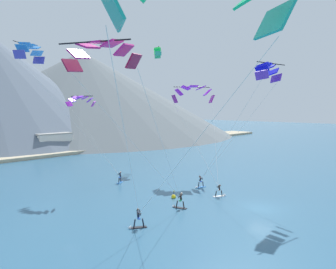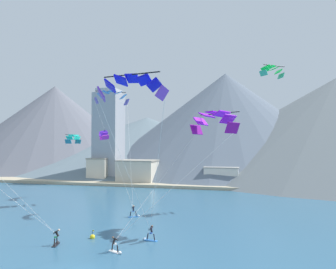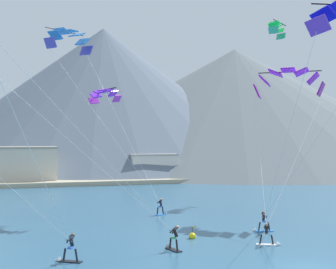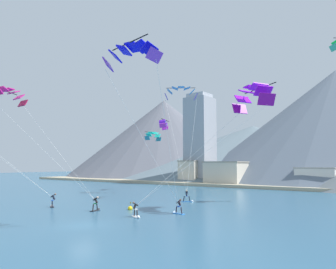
{
  "view_description": "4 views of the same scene",
  "coord_description": "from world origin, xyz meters",
  "px_view_note": "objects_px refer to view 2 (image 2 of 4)",
  "views": [
    {
      "loc": [
        -32.17,
        -16.31,
        10.89
      ],
      "look_at": [
        -2.39,
        11.52,
        7.48
      ],
      "focal_mm": 35.0,
      "sensor_mm": 36.0,
      "label": 1
    },
    {
      "loc": [
        13.64,
        -23.35,
        10.38
      ],
      "look_at": [
        3.96,
        13.4,
        11.45
      ],
      "focal_mm": 35.0,
      "sensor_mm": 36.0,
      "label": 2
    },
    {
      "loc": [
        -15.39,
        -23.68,
        7.53
      ],
      "look_at": [
        -2.53,
        19.4,
        7.89
      ],
      "focal_mm": 50.0,
      "sensor_mm": 36.0,
      "label": 3
    },
    {
      "loc": [
        23.71,
        -18.84,
        5.26
      ],
      "look_at": [
        0.54,
        11.46,
        8.8
      ],
      "focal_mm": 35.0,
      "sensor_mm": 36.0,
      "label": 4
    }
  ],
  "objects_px": {
    "kitesurfer_near_lead": "(116,248)",
    "kitesurfer_near_trail": "(57,240)",
    "parafoil_kite_far_left": "(112,96)",
    "parafoil_kite_near_lead": "(214,120)",
    "kitesurfer_far_right": "(149,236)",
    "parafoil_kite_distant_low_drift": "(272,70)",
    "parafoil_kite_far_right": "(132,86)",
    "race_marker_buoy": "(92,237)",
    "kitesurfer_far_left": "(135,213)",
    "parafoil_kite_distant_high_outer": "(104,134)",
    "parafoil_kite_distant_mid_solo": "(73,138)"
  },
  "relations": [
    {
      "from": "kitesurfer_near_lead",
      "to": "parafoil_kite_distant_mid_solo",
      "type": "distance_m",
      "value": 37.44
    },
    {
      "from": "parafoil_kite_far_right",
      "to": "race_marker_buoy",
      "type": "xyz_separation_m",
      "value": [
        -7.61,
        7.85,
        -14.92
      ]
    },
    {
      "from": "parafoil_kite_far_left",
      "to": "parafoil_kite_distant_mid_solo",
      "type": "bearing_deg",
      "value": 159.4
    },
    {
      "from": "kitesurfer_near_lead",
      "to": "kitesurfer_far_right",
      "type": "relative_size",
      "value": 0.97
    },
    {
      "from": "parafoil_kite_far_left",
      "to": "parafoil_kite_distant_mid_solo",
      "type": "xyz_separation_m",
      "value": [
        -9.91,
        3.73,
        -7.28
      ]
    },
    {
      "from": "parafoil_kite_far_left",
      "to": "parafoil_kite_distant_high_outer",
      "type": "bearing_deg",
      "value": -73.18
    },
    {
      "from": "kitesurfer_far_right",
      "to": "parafoil_kite_far_left",
      "type": "bearing_deg",
      "value": 124.12
    },
    {
      "from": "kitesurfer_far_left",
      "to": "parafoil_kite_distant_low_drift",
      "type": "bearing_deg",
      "value": 30.97
    },
    {
      "from": "kitesurfer_near_lead",
      "to": "parafoil_kite_distant_low_drift",
      "type": "xyz_separation_m",
      "value": [
        15.68,
        26.44,
        21.94
      ]
    },
    {
      "from": "parafoil_kite_near_lead",
      "to": "race_marker_buoy",
      "type": "distance_m",
      "value": 19.39
    },
    {
      "from": "kitesurfer_near_trail",
      "to": "kitesurfer_far_right",
      "type": "relative_size",
      "value": 1.0
    },
    {
      "from": "parafoil_kite_far_left",
      "to": "parafoil_kite_distant_mid_solo",
      "type": "distance_m",
      "value": 12.85
    },
    {
      "from": "kitesurfer_far_left",
      "to": "parafoil_kite_distant_mid_solo",
      "type": "bearing_deg",
      "value": 142.98
    },
    {
      "from": "kitesurfer_far_right",
      "to": "race_marker_buoy",
      "type": "xyz_separation_m",
      "value": [
        -6.24,
        -0.9,
        -0.31
      ]
    },
    {
      "from": "kitesurfer_far_left",
      "to": "kitesurfer_far_right",
      "type": "distance_m",
      "value": 11.57
    },
    {
      "from": "kitesurfer_far_right",
      "to": "parafoil_kite_near_lead",
      "type": "relative_size",
      "value": 0.13
    },
    {
      "from": "kitesurfer_near_trail",
      "to": "kitesurfer_far_right",
      "type": "bearing_deg",
      "value": 23.97
    },
    {
      "from": "kitesurfer_far_left",
      "to": "parafoil_kite_near_lead",
      "type": "bearing_deg",
      "value": -19.02
    },
    {
      "from": "parafoil_kite_far_left",
      "to": "parafoil_kite_near_lead",
      "type": "bearing_deg",
      "value": -35.06
    },
    {
      "from": "kitesurfer_near_lead",
      "to": "kitesurfer_near_trail",
      "type": "height_order",
      "value": "kitesurfer_near_trail"
    },
    {
      "from": "kitesurfer_far_right",
      "to": "parafoil_kite_distant_low_drift",
      "type": "height_order",
      "value": "parafoil_kite_distant_low_drift"
    },
    {
      "from": "parafoil_kite_distant_high_outer",
      "to": "kitesurfer_far_left",
      "type": "bearing_deg",
      "value": -12.39
    },
    {
      "from": "parafoil_kite_distant_low_drift",
      "to": "parafoil_kite_distant_high_outer",
      "type": "bearing_deg",
      "value": -157.27
    },
    {
      "from": "kitesurfer_near_lead",
      "to": "parafoil_kite_near_lead",
      "type": "distance_m",
      "value": 18.55
    },
    {
      "from": "kitesurfer_near_lead",
      "to": "parafoil_kite_far_left",
      "type": "relative_size",
      "value": 0.09
    },
    {
      "from": "kitesurfer_near_lead",
      "to": "parafoil_kite_far_right",
      "type": "xyz_separation_m",
      "value": [
        3.16,
        -4.12,
        14.64
      ]
    },
    {
      "from": "kitesurfer_far_right",
      "to": "parafoil_kite_far_left",
      "type": "relative_size",
      "value": 0.1
    },
    {
      "from": "kitesurfer_far_right",
      "to": "parafoil_kite_distant_high_outer",
      "type": "bearing_deg",
      "value": 133.91
    },
    {
      "from": "kitesurfer_near_trail",
      "to": "parafoil_kite_distant_low_drift",
      "type": "bearing_deg",
      "value": 48.65
    },
    {
      "from": "kitesurfer_far_left",
      "to": "kitesurfer_far_right",
      "type": "height_order",
      "value": "kitesurfer_far_left"
    },
    {
      "from": "parafoil_kite_far_right",
      "to": "parafoil_kite_distant_mid_solo",
      "type": "height_order",
      "value": "parafoil_kite_far_right"
    },
    {
      "from": "parafoil_kite_near_lead",
      "to": "race_marker_buoy",
      "type": "relative_size",
      "value": 13.03
    },
    {
      "from": "kitesurfer_near_lead",
      "to": "parafoil_kite_far_right",
      "type": "relative_size",
      "value": 0.12
    },
    {
      "from": "kitesurfer_near_trail",
      "to": "parafoil_kite_distant_low_drift",
      "type": "relative_size",
      "value": 0.42
    },
    {
      "from": "race_marker_buoy",
      "to": "parafoil_kite_distant_mid_solo",
      "type": "bearing_deg",
      "value": 124.96
    },
    {
      "from": "kitesurfer_near_lead",
      "to": "kitesurfer_near_trail",
      "type": "xyz_separation_m",
      "value": [
        -6.93,
        0.75,
        0.08
      ]
    },
    {
      "from": "kitesurfer_far_right",
      "to": "kitesurfer_far_left",
      "type": "bearing_deg",
      "value": 118.26
    },
    {
      "from": "kitesurfer_near_trail",
      "to": "parafoil_kite_far_right",
      "type": "height_order",
      "value": "parafoil_kite_far_right"
    },
    {
      "from": "kitesurfer_near_trail",
      "to": "kitesurfer_far_left",
      "type": "distance_m",
      "value": 14.44
    },
    {
      "from": "kitesurfer_far_right",
      "to": "parafoil_kite_far_right",
      "type": "height_order",
      "value": "parafoil_kite_far_right"
    },
    {
      "from": "kitesurfer_far_left",
      "to": "race_marker_buoy",
      "type": "xyz_separation_m",
      "value": [
        -0.77,
        -11.09,
        -0.35
      ]
    },
    {
      "from": "parafoil_kite_distant_high_outer",
      "to": "kitesurfer_far_right",
      "type": "bearing_deg",
      "value": -46.09
    },
    {
      "from": "kitesurfer_far_left",
      "to": "parafoil_kite_far_left",
      "type": "distance_m",
      "value": 22.34
    },
    {
      "from": "parafoil_kite_far_right",
      "to": "parafoil_kite_far_left",
      "type": "bearing_deg",
      "value": 117.43
    },
    {
      "from": "parafoil_kite_distant_mid_solo",
      "to": "parafoil_kite_far_left",
      "type": "bearing_deg",
      "value": -20.6
    },
    {
      "from": "parafoil_kite_far_right",
      "to": "race_marker_buoy",
      "type": "height_order",
      "value": "parafoil_kite_far_right"
    },
    {
      "from": "kitesurfer_far_right",
      "to": "parafoil_kite_distant_mid_solo",
      "type": "bearing_deg",
      "value": 134.66
    },
    {
      "from": "parafoil_kite_distant_mid_solo",
      "to": "kitesurfer_near_trail",
      "type": "bearing_deg",
      "value": -61.89
    },
    {
      "from": "parafoil_kite_near_lead",
      "to": "parafoil_kite_far_right",
      "type": "bearing_deg",
      "value": -108.01
    },
    {
      "from": "parafoil_kite_distant_mid_solo",
      "to": "kitesurfer_far_right",
      "type": "bearing_deg",
      "value": -45.34
    }
  ]
}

